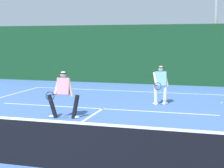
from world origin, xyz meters
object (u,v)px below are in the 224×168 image
Objects in this scene: player_near at (63,92)px; tennis_ball at (222,103)px; light_pole at (216,2)px; player_far at (160,83)px.

player_near is 6.80m from tennis_ball.
light_pole is (4.93, 10.59, 3.89)m from player_near.
player_far is at bearing -106.51° from light_pole.
player_far reaches higher than tennis_ball.
light_pole is at bearing -122.94° from player_near.
tennis_ball is at bearing -87.23° from light_pole.
player_near is 4.39m from player_far.
light_pole is at bearing 92.77° from tennis_ball.
light_pole reaches higher than player_near.
player_near is 1.01× the size of player_far.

